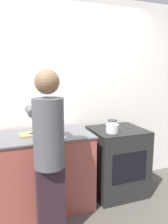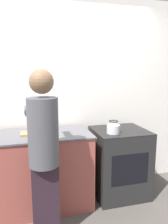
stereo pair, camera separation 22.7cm
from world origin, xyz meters
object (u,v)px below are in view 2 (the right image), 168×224
at_px(person, 44,149).
at_px(kettle, 113,128).
at_px(oven, 119,162).
at_px(cutting_board, 37,133).
at_px(knife, 40,131).

distance_m(person, kettle, 0.97).
relative_size(oven, cutting_board, 2.41).
distance_m(cutting_board, kettle, 0.92).
bearing_deg(cutting_board, kettle, -8.40).
bearing_deg(person, kettle, 25.93).
relative_size(person, knife, 6.76).
xyz_separation_m(person, kettle, (0.88, 0.43, 0.04)).
relative_size(knife, kettle, 1.53).
distance_m(oven, kettle, 0.54).
distance_m(oven, cutting_board, 1.16).
bearing_deg(knife, kettle, -21.90).
distance_m(person, cutting_board, 0.56).
height_order(oven, knife, knife).
bearing_deg(cutting_board, oven, -0.67).
distance_m(person, knife, 0.58).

